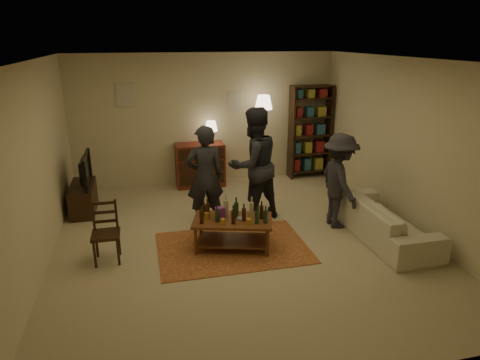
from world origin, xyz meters
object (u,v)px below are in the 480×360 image
object	(u,v)px
bookshelf	(310,131)
sofa	(383,219)
dining_chair	(106,230)
floor_lamp	(263,109)
person_left	(205,177)
person_by_sofa	(339,181)
person_right	(253,165)
tv_stand	(83,191)
coffee_table	(232,222)
dresser	(200,164)

from	to	relation	value
bookshelf	sofa	size ratio (longest dim) A/B	0.97
dining_chair	floor_lamp	size ratio (longest dim) A/B	0.47
dining_chair	floor_lamp	world-z (taller)	floor_lamp
person_left	person_by_sofa	bearing A→B (deg)	162.55
floor_lamp	sofa	xyz separation A→B (m)	(1.08, -3.00, -1.29)
bookshelf	sofa	bearing A→B (deg)	-90.82
person_right	person_by_sofa	xyz separation A→B (m)	(1.28, -0.62, -0.18)
dining_chair	tv_stand	distance (m)	1.99
bookshelf	person_left	bearing A→B (deg)	-142.15
coffee_table	person_left	xyz separation A→B (m)	(-0.25, 0.92, 0.43)
coffee_table	floor_lamp	world-z (taller)	floor_lamp
person_right	dresser	bearing A→B (deg)	-92.80
dresser	coffee_table	bearing A→B (deg)	-89.39
coffee_table	bookshelf	distance (m)	3.88
dining_chair	person_by_sofa	xyz separation A→B (m)	(3.64, 0.30, 0.32)
bookshelf	person_by_sofa	bearing A→B (deg)	-101.83
person_by_sofa	bookshelf	bearing A→B (deg)	-11.10
sofa	floor_lamp	bearing A→B (deg)	19.77
person_right	coffee_table	bearing A→B (deg)	38.96
dining_chair	dresser	size ratio (longest dim) A/B	0.64
bookshelf	floor_lamp	xyz separation A→B (m)	(-1.12, -0.18, 0.56)
tv_stand	floor_lamp	size ratio (longest dim) A/B	0.57
tv_stand	sofa	world-z (taller)	tv_stand
tv_stand	person_by_sofa	distance (m)	4.47
floor_lamp	dining_chair	bearing A→B (deg)	-138.42
sofa	person_by_sofa	xyz separation A→B (m)	(-0.50, 0.58, 0.48)
coffee_table	tv_stand	world-z (taller)	tv_stand
dresser	floor_lamp	distance (m)	1.73
dining_chair	bookshelf	world-z (taller)	bookshelf
tv_stand	person_right	world-z (taller)	person_right
bookshelf	person_right	world-z (taller)	bookshelf
sofa	person_left	xyz separation A→B (m)	(-2.61, 1.12, 0.54)
tv_stand	sofa	distance (m)	5.14
dining_chair	sofa	world-z (taller)	dining_chair
person_left	person_by_sofa	size ratio (longest dim) A/B	1.08
coffee_table	dining_chair	world-z (taller)	dining_chair
coffee_table	sofa	xyz separation A→B (m)	(2.36, -0.19, -0.11)
person_right	person_by_sofa	distance (m)	1.43
sofa	tv_stand	bearing A→B (deg)	64.66
bookshelf	floor_lamp	world-z (taller)	bookshelf
coffee_table	dresser	bearing A→B (deg)	90.61
tv_stand	dresser	bearing A→B (deg)	22.07
dining_chair	person_by_sofa	world-z (taller)	person_by_sofa
person_left	tv_stand	bearing A→B (deg)	-31.18
coffee_table	person_by_sofa	bearing A→B (deg)	11.56
dining_chair	person_right	distance (m)	2.59
dresser	bookshelf	world-z (taller)	bookshelf
floor_lamp	person_by_sofa	distance (m)	2.62
sofa	person_right	world-z (taller)	person_right
bookshelf	tv_stand	bearing A→B (deg)	-168.20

